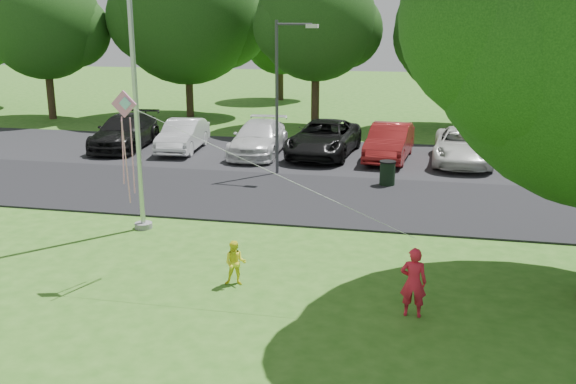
% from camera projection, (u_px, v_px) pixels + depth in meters
% --- Properties ---
extents(ground, '(120.00, 120.00, 0.00)m').
position_uv_depth(ground, '(201.00, 317.00, 12.95)').
color(ground, '#31691B').
rests_on(ground, ground).
extents(park_road, '(60.00, 6.00, 0.06)m').
position_uv_depth(park_road, '(291.00, 197.00, 21.43)').
color(park_road, black).
rests_on(park_road, ground).
extents(parking_strip, '(42.00, 7.00, 0.06)m').
position_uv_depth(parking_strip, '(322.00, 156.00, 27.56)').
color(parking_strip, black).
rests_on(parking_strip, ground).
extents(flagpole, '(0.50, 0.50, 10.00)m').
position_uv_depth(flagpole, '(134.00, 81.00, 17.26)').
color(flagpole, '#B7BABF').
rests_on(flagpole, ground).
extents(street_lamp, '(1.61, 0.31, 5.73)m').
position_uv_depth(street_lamp, '(283.00, 84.00, 23.59)').
color(street_lamp, '#3F3F44').
rests_on(street_lamp, ground).
extents(trash_can, '(0.58, 0.58, 0.92)m').
position_uv_depth(trash_can, '(387.00, 174.00, 22.74)').
color(trash_can, black).
rests_on(trash_can, ground).
extents(tree_row, '(64.35, 11.94, 10.88)m').
position_uv_depth(tree_row, '(379.00, 19.00, 33.96)').
color(tree_row, '#332316').
rests_on(tree_row, ground).
extents(horizon_trees, '(77.46, 7.20, 7.02)m').
position_uv_depth(horizon_trees, '(426.00, 40.00, 42.93)').
color(horizon_trees, '#332316').
rests_on(horizon_trees, ground).
extents(parked_cars, '(20.27, 5.66, 1.49)m').
position_uv_depth(parked_cars, '(319.00, 140.00, 27.29)').
color(parked_cars, black).
rests_on(parked_cars, ground).
extents(woman, '(0.54, 0.36, 1.46)m').
position_uv_depth(woman, '(413.00, 282.00, 12.82)').
color(woman, red).
rests_on(woman, ground).
extents(child_yellow, '(0.56, 0.46, 1.04)m').
position_uv_depth(child_yellow, '(235.00, 263.00, 14.38)').
color(child_yellow, '#FDF627').
rests_on(child_yellow, ground).
extents(kite, '(6.75, 1.14, 2.66)m').
position_uv_depth(kite, '(132.00, 126.00, 14.14)').
color(kite, pink).
rests_on(kite, ground).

